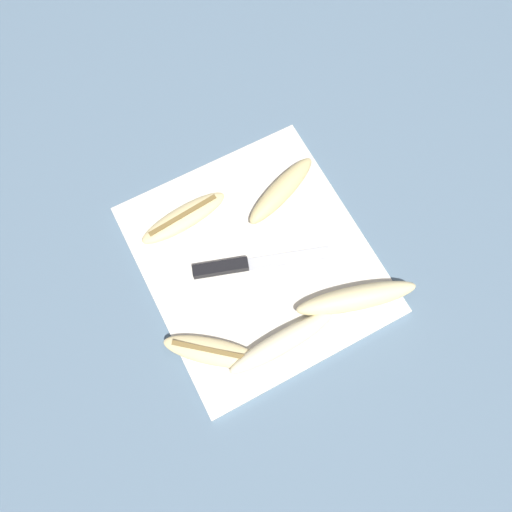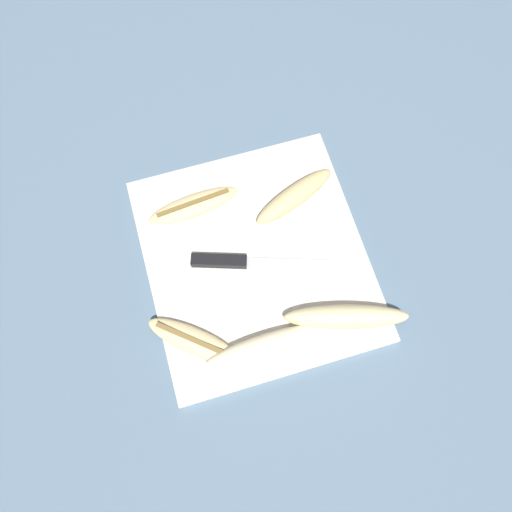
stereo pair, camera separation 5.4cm
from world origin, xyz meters
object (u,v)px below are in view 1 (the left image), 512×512
Objects in this scene: banana_mellow_near at (184,218)px; banana_spotted_left at (281,190)px; banana_ripe_center at (212,351)px; banana_bright_far at (282,343)px; knife at (236,266)px; banana_soft_right at (356,298)px.

banana_spotted_left reaches higher than banana_mellow_near.
banana_ripe_center is 0.89× the size of banana_spotted_left.
banana_bright_far is at bearing 9.51° from banana_mellow_near.
knife is 0.16m from banana_spotted_left.
banana_soft_right is (0.03, 0.24, 0.01)m from banana_ripe_center.
banana_soft_right is at bearing 92.42° from banana_bright_far.
knife is 1.53× the size of banana_ripe_center.
banana_soft_right is (0.26, 0.19, 0.01)m from banana_mellow_near.
knife is 0.20m from banana_soft_right.
banana_bright_far reaches higher than knife.
banana_mellow_near and banana_ripe_center have the same top height.
banana_spotted_left is at bearing 78.49° from banana_mellow_near.
knife is 1.12× the size of banana_soft_right.
knife is 0.13m from banana_mellow_near.
banana_spotted_left is 0.89× the size of banana_bright_far.
banana_ripe_center is at bearing -23.29° from knife.
banana_ripe_center is 0.73× the size of banana_soft_right.
banana_bright_far is at bearing -87.58° from banana_soft_right.
banana_spotted_left is at bearing 130.05° from banana_ripe_center.
banana_bright_far is (0.27, 0.04, 0.01)m from banana_mellow_near.
banana_bright_far is at bearing 20.35° from knife.
banana_soft_right is (0.23, 0.01, 0.00)m from banana_spotted_left.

